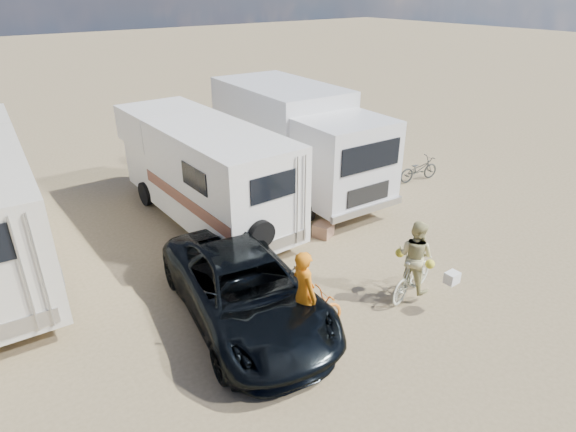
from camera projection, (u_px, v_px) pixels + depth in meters
ground at (369, 339)px, 9.22m from camera, size 140.00×140.00×0.00m
rv_main at (203, 173)px, 13.31m from camera, size 2.27×6.73×2.83m
box_truck at (298, 142)px, 15.17m from camera, size 3.00×6.85×3.30m
dark_suv at (246, 290)px, 9.52m from camera, size 3.06×5.26×1.38m
bike_man at (304, 319)px, 9.04m from camera, size 1.81×0.76×0.93m
bike_woman at (412, 276)px, 10.35m from camera, size 1.66×0.78×0.96m
rider_man at (304, 301)px, 8.86m from camera, size 0.47×0.67×1.75m
rider_woman at (414, 263)px, 10.21m from camera, size 0.76×0.89×1.61m
bike_parked at (419, 169)px, 16.47m from camera, size 1.64×0.79×0.83m
cooler at (262, 241)px, 12.27m from camera, size 0.69×0.60×0.46m
crate at (323, 230)px, 12.91m from camera, size 0.59×0.59×0.36m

